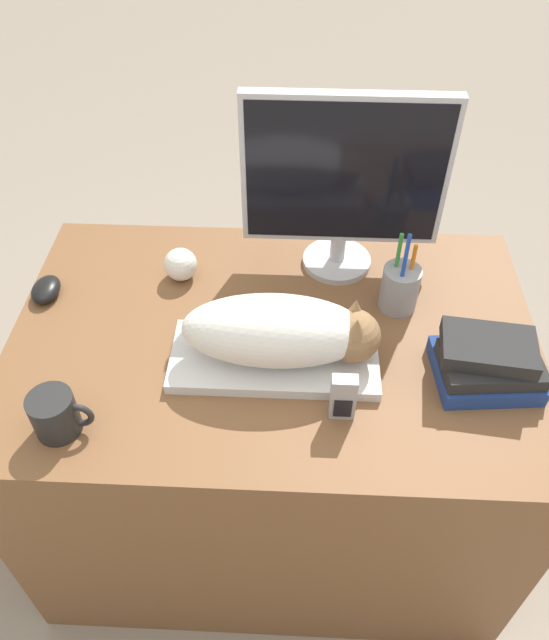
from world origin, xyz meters
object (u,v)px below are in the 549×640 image
object	(u,v)px
coffee_mug	(56,414)
phone	(343,398)
keyboard	(274,359)
book_stack	(488,363)
computer_mouse	(46,289)
baseball	(181,264)
cat	(286,331)
pen_cup	(400,287)
monitor	(344,179)

from	to	relation	value
coffee_mug	phone	size ratio (longest dim) A/B	1.10
phone	keyboard	bearing A→B (deg)	137.06
phone	book_stack	world-z (taller)	phone
computer_mouse	baseball	size ratio (longest dim) A/B	1.19
computer_mouse	baseball	xyz separation A→B (m)	(0.30, 0.08, 0.02)
cat	phone	bearing A→B (deg)	-48.12
pen_cup	book_stack	bearing A→B (deg)	-52.79
cat	coffee_mug	xyz separation A→B (m)	(-0.42, -0.18, -0.05)
phone	book_stack	size ratio (longest dim) A/B	0.50
cat	baseball	world-z (taller)	cat
computer_mouse	baseball	distance (m)	0.31
coffee_mug	pen_cup	bearing A→B (deg)	28.93
keyboard	phone	bearing A→B (deg)	-42.94
coffee_mug	cat	bearing A→B (deg)	23.73
keyboard	baseball	xyz separation A→B (m)	(-0.23, 0.26, 0.03)
monitor	coffee_mug	distance (m)	0.77
cat	monitor	world-z (taller)	monitor
monitor	computer_mouse	distance (m)	0.73
coffee_mug	pen_cup	world-z (taller)	pen_cup
computer_mouse	phone	distance (m)	0.74
coffee_mug	baseball	distance (m)	0.48
baseball	phone	size ratio (longest dim) A/B	0.73
keyboard	baseball	distance (m)	0.35
keyboard	phone	world-z (taller)	phone
monitor	book_stack	world-z (taller)	monitor
computer_mouse	book_stack	size ratio (longest dim) A/B	0.43
book_stack	cat	bearing A→B (deg)	177.11
keyboard	monitor	xyz separation A→B (m)	(0.14, 0.33, 0.23)
keyboard	pen_cup	distance (m)	0.33
monitor	computer_mouse	size ratio (longest dim) A/B	4.83
cat	book_stack	xyz separation A→B (m)	(0.40, -0.02, -0.05)
keyboard	phone	xyz separation A→B (m)	(0.14, -0.13, 0.04)
book_stack	baseball	bearing A→B (deg)	156.88
baseball	book_stack	distance (m)	0.72
cat	baseball	size ratio (longest dim) A/B	5.08
keyboard	cat	size ratio (longest dim) A/B	1.08
keyboard	coffee_mug	distance (m)	0.44
cat	baseball	bearing A→B (deg)	134.38
computer_mouse	book_stack	distance (m)	0.99
pen_cup	coffee_mug	bearing A→B (deg)	-151.07
cat	book_stack	size ratio (longest dim) A/B	1.85
monitor	computer_mouse	world-z (taller)	monitor
monitor	coffee_mug	world-z (taller)	monitor
pen_cup	book_stack	xyz separation A→B (m)	(0.16, -0.21, -0.01)
monitor	baseball	size ratio (longest dim) A/B	5.77
keyboard	computer_mouse	xyz separation A→B (m)	(-0.54, 0.18, 0.01)
coffee_mug	pen_cup	size ratio (longest dim) A/B	0.54
keyboard	baseball	bearing A→B (deg)	131.75
pen_cup	phone	world-z (taller)	pen_cup
keyboard	book_stack	distance (m)	0.43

